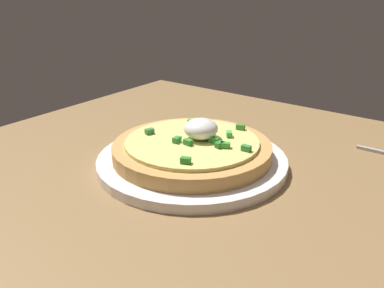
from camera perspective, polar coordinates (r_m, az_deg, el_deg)
dining_table at (r=59.01cm, az=-5.93°, el=-6.29°), size 90.70×73.16×3.04cm
plate at (r=62.08cm, az=0.00°, el=-2.33°), size 27.78×27.78×1.46cm
pizza at (r=61.26cm, az=0.08°, el=-0.51°), size 23.10×23.10×5.57cm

